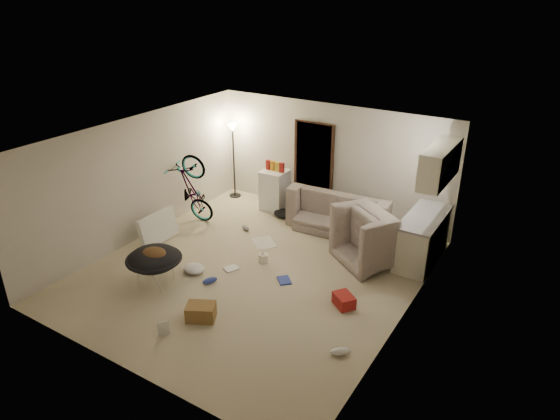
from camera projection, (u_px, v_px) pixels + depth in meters
The scene contains 36 objects.
floor at pixel (254, 272), 9.09m from camera, with size 5.50×6.00×0.02m, color #B7AB8D.
ceiling at pixel (251, 138), 8.04m from camera, with size 5.50×6.00×0.02m, color white.
wall_back at pixel (331, 161), 10.89m from camera, with size 5.50×0.02×2.50m, color beige.
wall_front at pixel (116, 293), 6.24m from camera, with size 5.50×0.02×2.50m, color beige.
wall_left at pixel (139, 179), 9.89m from camera, with size 0.02×6.00×2.50m, color beige.
wall_right at pixel (409, 250), 7.24m from camera, with size 0.02×6.00×2.50m, color beige.
doorway at pixel (314, 168), 11.15m from camera, with size 0.85×0.10×2.04m, color black.
door_trim at pixel (313, 168), 11.13m from camera, with size 0.97×0.04×2.10m, color #351E12.
floor_lamp at pixel (233, 145), 11.74m from camera, with size 0.28×0.28×1.81m.
kitchen_counter at pixel (422, 239), 9.28m from camera, with size 0.60×1.50×0.88m, color beige.
counter_top at pixel (425, 217), 9.09m from camera, with size 0.64×1.54×0.04m, color gray.
kitchen_uppers at pixel (440, 164), 8.59m from camera, with size 0.38×1.40×0.65m, color beige.
sofa at pixel (341, 214), 10.58m from camera, with size 2.19×0.86×0.64m, color #394139.
armchair at pixel (381, 241), 9.34m from camera, with size 1.20×1.05×0.78m, color #394139.
bicycle at pixel (193, 204), 10.80m from camera, with size 0.57×1.63×0.86m, color black.
book_asset at pixel (158, 336), 7.41m from camera, with size 0.17×0.24×0.02m, color maroon.
mini_fridge at pixel (275, 190), 11.43m from camera, with size 0.55×0.55×0.93m, color white.
snack_box_0 at pixel (268, 166), 11.29m from camera, with size 0.10×0.07×0.30m, color maroon.
snack_box_1 at pixel (273, 167), 11.23m from camera, with size 0.10×0.07×0.30m, color #BC7217.
snack_box_2 at pixel (277, 168), 11.17m from camera, with size 0.10×0.07×0.30m, color yellow.
snack_box_3 at pixel (282, 169), 11.11m from camera, with size 0.10×0.07×0.30m, color maroon.
saucer_chair at pixel (154, 263), 8.56m from camera, with size 0.96×0.96×0.68m.
hoodie at pixel (154, 255), 8.43m from camera, with size 0.48×0.40×0.22m, color #4A3019.
sofa_drape at pixel (302, 195), 10.95m from camera, with size 0.56×0.46×0.28m, color black.
tv_box at pixel (158, 228), 10.02m from camera, with size 0.11×0.93×0.62m, color silver.
drink_case_a at pixel (201, 312), 7.76m from camera, with size 0.44×0.32×0.25m, color brown.
drink_case_b at pixel (344, 300), 8.08m from camera, with size 0.36×0.26×0.21m, color maroon.
juicer at pixel (263, 258), 9.34m from camera, with size 0.17×0.17×0.25m.
newspaper at pixel (264, 243), 10.08m from camera, with size 0.40×0.53×0.01m, color beige.
book_blue at pixel (284, 280), 8.79m from camera, with size 0.21×0.28×0.03m, color #2A3B99.
book_white at pixel (231, 268), 9.16m from camera, with size 0.20×0.26×0.02m, color silver.
shoe_1 at pixel (246, 228), 10.59m from camera, with size 0.24×0.10×0.09m, color slate.
shoe_2 at pixel (210, 280), 8.71m from camera, with size 0.28×0.11×0.10m, color #2A3B99.
shoe_4 at pixel (340, 351), 7.03m from camera, with size 0.30×0.12×0.11m, color white.
clothes_lump_b at pixel (284, 213), 11.19m from camera, with size 0.48×0.42×0.15m, color black.
clothes_lump_c at pixel (194, 269), 9.05m from camera, with size 0.41×0.35×0.13m, color silver.
Camera 1 is at (4.52, -6.37, 4.80)m, focal length 32.00 mm.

